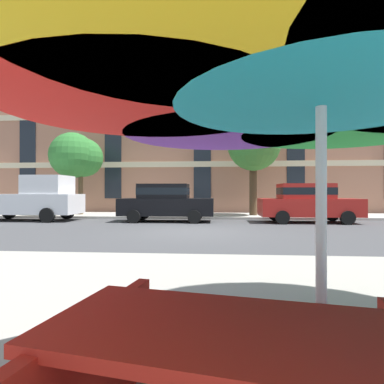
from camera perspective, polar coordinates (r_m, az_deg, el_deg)
name	(u,v)px	position (r m, az deg, el deg)	size (l,w,h in m)	color
ground_plane	(191,232)	(10.90, -0.12, -7.35)	(120.00, 120.00, 0.00)	#424244
sidewalk_far	(201,216)	(17.64, 1.62, -4.38)	(56.00, 3.60, 0.12)	#B2ADA3
apartment_building	(205,133)	(26.27, 2.50, 10.92)	(41.00, 12.08, 12.80)	#A87056
pickup_white	(31,200)	(17.06, -27.52, -1.26)	(5.10, 2.12, 2.20)	silver
sedan_black	(166,202)	(14.67, -4.84, -1.76)	(4.40, 1.98, 1.78)	black
sedan_red	(307,202)	(15.07, 20.53, -1.71)	(4.40, 1.98, 1.78)	#B21E19
street_tree_left	(76,156)	(19.03, -20.56, 6.17)	(2.91, 2.76, 4.81)	brown
street_tree_middle	(255,143)	(17.72, 11.53, 8.91)	(3.11, 3.18, 5.74)	#4C3823
patio_umbrella	(321,68)	(2.00, 22.72, 20.35)	(3.72, 3.46, 2.35)	silver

